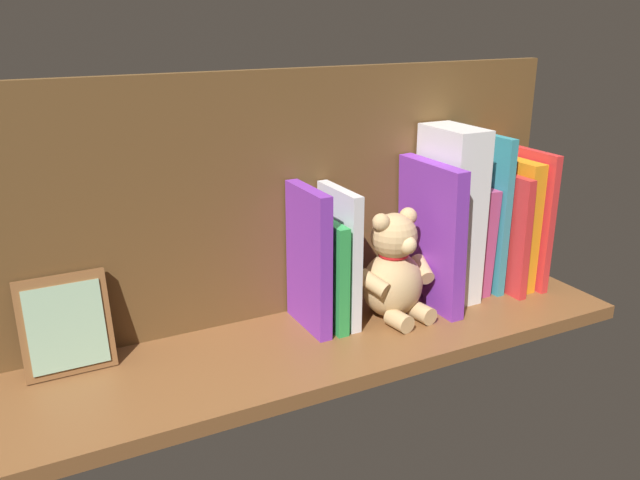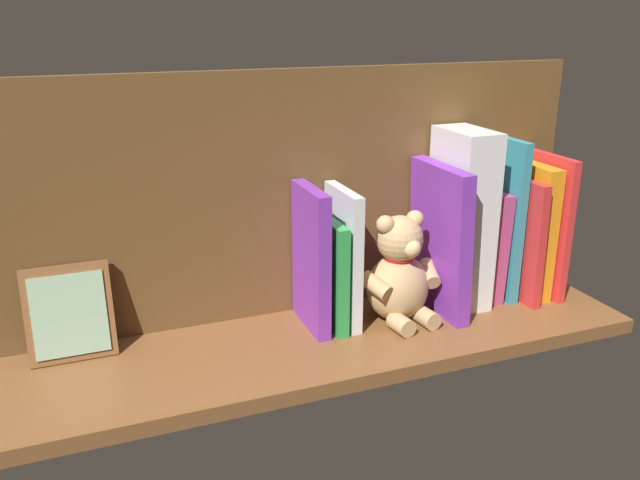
% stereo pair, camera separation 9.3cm
% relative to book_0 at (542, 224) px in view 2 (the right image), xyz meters
% --- Properties ---
extents(ground_plane, '(0.95, 0.26, 0.02)m').
position_rel_book_0_xyz_m(ground_plane, '(0.41, 0.03, -0.13)').
color(ground_plane, brown).
extents(shelf_back_panel, '(0.95, 0.02, 0.38)m').
position_rel_book_0_xyz_m(shelf_back_panel, '(0.41, -0.08, 0.07)').
color(shelf_back_panel, brown).
rests_on(shelf_back_panel, ground_plane).
extents(book_0, '(0.01, 0.13, 0.24)m').
position_rel_book_0_xyz_m(book_0, '(0.00, 0.00, 0.00)').
color(book_0, red).
rests_on(book_0, ground_plane).
extents(book_1, '(0.03, 0.12, 0.22)m').
position_rel_book_0_xyz_m(book_1, '(0.03, -0.01, -0.01)').
color(book_1, orange).
rests_on(book_1, ground_plane).
extents(book_2, '(0.02, 0.14, 0.20)m').
position_rel_book_0_xyz_m(book_2, '(0.05, 0.00, -0.02)').
color(book_2, red).
rests_on(book_2, ground_plane).
extents(book_3, '(0.01, 0.11, 0.27)m').
position_rel_book_0_xyz_m(book_3, '(0.07, -0.01, 0.01)').
color(book_3, teal).
rests_on(book_3, ground_plane).
extents(book_4, '(0.04, 0.10, 0.18)m').
position_rel_book_0_xyz_m(book_4, '(0.10, -0.02, -0.03)').
color(book_4, '#B23F72').
rests_on(book_4, ground_plane).
extents(dictionary_thick_white, '(0.06, 0.11, 0.28)m').
position_rel_book_0_xyz_m(dictionary_thick_white, '(0.15, -0.01, 0.02)').
color(dictionary_thick_white, white).
rests_on(dictionary_thick_white, ground_plane).
extents(book_5, '(0.03, 0.15, 0.24)m').
position_rel_book_0_xyz_m(book_5, '(0.20, 0.01, 0.00)').
color(book_5, purple).
rests_on(book_5, ground_plane).
extents(teddy_bear, '(0.14, 0.12, 0.17)m').
position_rel_book_0_xyz_m(teddy_bear, '(0.28, 0.02, -0.04)').
color(teddy_bear, tan).
rests_on(teddy_bear, ground_plane).
extents(book_6, '(0.02, 0.11, 0.21)m').
position_rel_book_0_xyz_m(book_6, '(0.36, -0.01, -0.01)').
color(book_6, silver).
rests_on(book_6, ground_plane).
extents(book_7, '(0.02, 0.12, 0.17)m').
position_rel_book_0_xyz_m(book_7, '(0.38, -0.01, -0.03)').
color(book_7, green).
rests_on(book_7, ground_plane).
extents(book_8, '(0.02, 0.12, 0.22)m').
position_rel_book_0_xyz_m(book_8, '(0.41, -0.01, -0.01)').
color(book_8, purple).
rests_on(book_8, ground_plane).
extents(picture_frame_leaning, '(0.12, 0.05, 0.13)m').
position_rel_book_0_xyz_m(picture_frame_leaning, '(0.75, -0.04, -0.05)').
color(picture_frame_leaning, brown).
rests_on(picture_frame_leaning, ground_plane).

